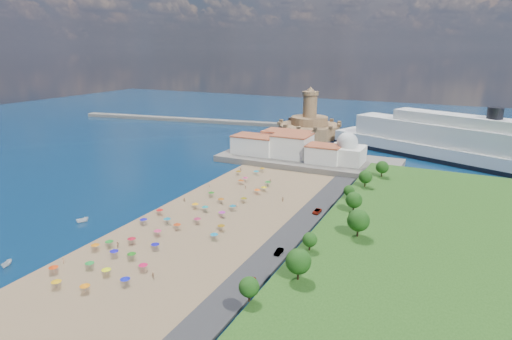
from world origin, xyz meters
The scene contains 13 objects.
ground centered at (0.00, 0.00, 0.00)m, with size 700.00×700.00×0.00m, color #071938.
terrace centered at (10.00, 73.00, 1.50)m, with size 90.00×36.00×3.00m, color #59544C.
jetty centered at (-12.00, 108.00, 1.20)m, with size 18.00×70.00×2.40m, color #59544C.
breakwater centered at (-110.00, 153.00, 1.30)m, with size 200.00×7.00×2.60m, color #59544C.
waterfront_buildings centered at (-3.05, 73.64, 7.88)m, with size 57.00×29.00×11.00m.
domed_building centered at (30.00, 71.00, 8.97)m, with size 16.00×16.00×15.00m.
fortress centered at (-12.00, 138.00, 6.68)m, with size 40.00×40.00×32.40m.
cruise_ship centered at (75.08, 109.21, 8.74)m, with size 132.87×69.26×29.52m.
beach_parasols centered at (-1.14, -16.43, 2.15)m, with size 30.18×115.65×2.20m.
beachgoers centered at (-0.92, -1.25, 1.13)m, with size 36.44×101.77×1.88m.
moored_boats centered at (-30.21, -46.85, 0.78)m, with size 8.31×35.03×1.61m.
parked_cars centered at (36.00, -14.72, 1.38)m, with size 2.42×56.61×1.37m.
hillside_trees centered at (49.94, -8.42, 10.11)m, with size 18.07×107.63×7.90m.
Camera 1 is at (77.96, -127.04, 56.63)m, focal length 30.00 mm.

